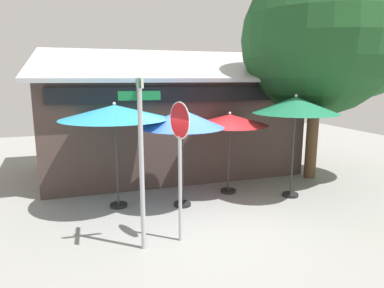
% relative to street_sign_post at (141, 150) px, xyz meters
% --- Properties ---
extents(ground_plane, '(28.00, 28.00, 0.10)m').
position_rel_street_sign_post_xyz_m(ground_plane, '(1.52, 0.82, -2.01)').
color(ground_plane, gray).
extents(cafe_building, '(8.78, 5.01, 4.39)m').
position_rel_street_sign_post_xyz_m(cafe_building, '(1.91, 5.65, -0.28)').
color(cafe_building, '#473833').
rests_on(cafe_building, ground).
extents(street_sign_post, '(0.76, 0.82, 3.27)m').
position_rel_street_sign_post_xyz_m(street_sign_post, '(0.00, 0.00, 0.00)').
color(street_sign_post, '#A8AAB2').
rests_on(street_sign_post, ground).
extents(stop_sign, '(0.20, 0.70, 2.83)m').
position_rel_street_sign_post_xyz_m(stop_sign, '(0.77, 0.10, -0.01)').
color(stop_sign, '#A8AAB2').
rests_on(stop_sign, ground).
extents(patio_umbrella_teal_left, '(2.67, 2.67, 2.69)m').
position_rel_street_sign_post_xyz_m(patio_umbrella_teal_left, '(-0.25, 2.35, 0.48)').
color(patio_umbrella_teal_left, black).
rests_on(patio_umbrella_teal_left, ground).
extents(patio_umbrella_royal_blue_center, '(2.12, 2.12, 2.58)m').
position_rel_street_sign_post_xyz_m(patio_umbrella_royal_blue_center, '(1.34, 1.92, 0.30)').
color(patio_umbrella_royal_blue_center, black).
rests_on(patio_umbrella_royal_blue_center, ground).
extents(patio_umbrella_crimson_right, '(2.17, 2.17, 2.35)m').
position_rel_street_sign_post_xyz_m(patio_umbrella_crimson_right, '(2.90, 2.52, 0.14)').
color(patio_umbrella_crimson_right, black).
rests_on(patio_umbrella_crimson_right, ground).
extents(patio_umbrella_forest_green_far_right, '(2.28, 2.28, 2.85)m').
position_rel_street_sign_post_xyz_m(patio_umbrella_forest_green_far_right, '(4.44, 1.68, 0.58)').
color(patio_umbrella_forest_green_far_right, black).
rests_on(patio_umbrella_forest_green_far_right, ground).
extents(shade_tree, '(5.04, 4.80, 6.87)m').
position_rel_street_sign_post_xyz_m(shade_tree, '(6.29, 2.99, 2.44)').
color(shade_tree, brown).
rests_on(shade_tree, ground).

